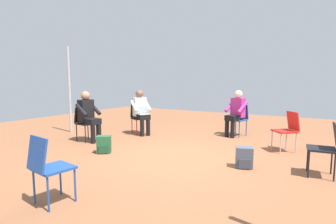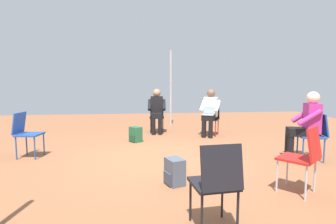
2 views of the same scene
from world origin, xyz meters
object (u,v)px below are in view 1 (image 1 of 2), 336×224
chair_south (327,146)px  backpack_by_empty_chair (104,145)px  person_in_magenta (236,111)px  chair_west (48,165)px  chair_east (239,117)px  backpack_near_laptop_user (244,159)px  person_with_laptop (141,110)px  chair_northeast (139,116)px  chair_north (84,121)px  person_in_black (88,114)px  chair_southeast (288,128)px

chair_south → backpack_by_empty_chair: chair_south is taller
person_in_magenta → chair_west: bearing=99.1°
chair_east → backpack_near_laptop_user: size_ratio=2.36×
person_in_magenta → person_with_laptop: bearing=43.1°
chair_northeast → chair_north: 1.55m
chair_east → person_with_laptop: 2.71m
chair_west → person_in_magenta: person_in_magenta is taller
person_with_laptop → person_in_black: (-1.35, 0.60, 0.00)m
chair_southeast → backpack_by_empty_chair: (-2.07, 3.25, -0.34)m
chair_northeast → backpack_near_laptop_user: 3.71m
chair_southeast → chair_east: bearing=11.1°
chair_north → person_in_magenta: bearing=133.2°
chair_east → chair_northeast: 2.80m
chair_west → chair_east: 5.31m
chair_northeast → chair_north: size_ratio=1.00×
chair_south → chair_north: same height
chair_south → chair_east: same height
person_in_magenta → backpack_near_laptop_user: person_in_magenta is taller
chair_northeast → person_in_magenta: (1.02, -2.49, 0.20)m
chair_west → person_in_black: person_in_black is taller
chair_north → chair_east: bearing=134.5°
person_in_black → chair_east: bearing=136.2°
chair_east → person_with_laptop: size_ratio=0.69×
person_in_magenta → chair_southeast: bearing=162.4°
person_in_magenta → backpack_near_laptop_user: size_ratio=3.44×
chair_northeast → person_in_black: bearing=12.3°
person_with_laptop → backpack_by_empty_chair: person_with_laptop is taller
chair_west → person_in_black: 3.40m
chair_east → chair_northeast: same height
chair_south → backpack_near_laptop_user: bearing=94.5°
chair_west → chair_north: 3.51m
chair_east → person_in_black: person_in_black is taller
chair_southeast → person_with_laptop: bearing=53.5°
chair_southeast → backpack_near_laptop_user: (-1.53, 0.50, -0.34)m
chair_southeast → person_in_black: 4.57m
chair_northeast → person_in_black: (-1.44, 0.45, 0.20)m
person_with_laptop → backpack_by_empty_chair: size_ratio=3.44×
chair_south → person_with_laptop: size_ratio=0.69×
backpack_near_laptop_user → person_in_magenta: bearing=19.4°
chair_southeast → person_in_black: size_ratio=0.69×
chair_west → chair_southeast: same height
chair_southeast → person_in_magenta: bearing=16.3°
backpack_near_laptop_user → chair_southeast: bearing=-18.2°
person_in_black → person_with_laptop: bearing=161.2°
chair_west → chair_north: bearing=139.2°
person_in_magenta → chair_northeast: bearing=40.1°
chair_southeast → backpack_by_empty_chair: size_ratio=2.36×
chair_east → chair_southeast: bearing=157.2°
chair_west → chair_north: (2.64, 2.32, 0.00)m
backpack_by_empty_chair → person_in_black: bearing=61.1°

